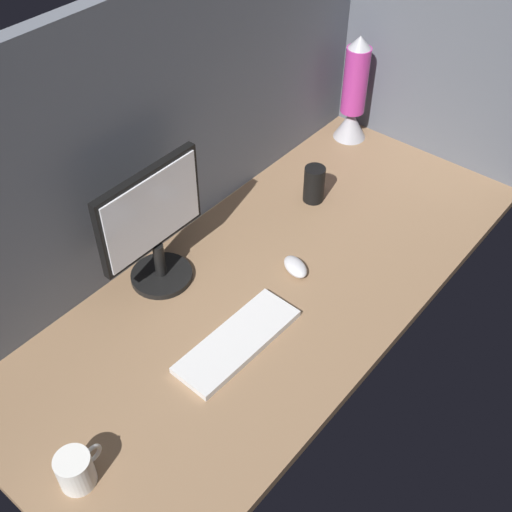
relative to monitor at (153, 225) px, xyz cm
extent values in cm
cube|color=#8C6B4C|center=(21.95, -25.09, -21.61)|extent=(180.00, 80.00, 3.00)
cube|color=#565B66|center=(21.95, 12.41, 18.59)|extent=(180.00, 5.00, 77.39)
cube|color=#565B66|center=(109.45, -25.09, 18.59)|extent=(5.00, 80.00, 77.39)
cylinder|color=black|center=(0.00, -0.59, -19.21)|extent=(18.00, 18.00, 1.80)
cylinder|color=black|center=(0.00, -0.59, -12.81)|extent=(3.20, 3.20, 11.00)
cube|color=black|center=(0.00, 0.41, 5.05)|extent=(34.88, 2.40, 24.71)
cube|color=white|center=(0.00, -0.99, 5.05)|extent=(32.48, 0.60, 22.31)
cube|color=silver|center=(-4.30, -33.68, -19.11)|extent=(37.39, 14.16, 2.00)
ellipsoid|color=silver|center=(27.16, -28.96, -18.41)|extent=(8.94, 11.03, 3.40)
cylinder|color=black|center=(58.02, -13.07, -13.81)|extent=(6.93, 6.93, 12.60)
cylinder|color=white|center=(-55.97, -31.86, -15.55)|extent=(8.09, 8.09, 9.12)
torus|color=white|center=(-51.12, -31.86, -15.09)|extent=(5.01, 1.00, 5.01)
cone|color=#A5A5AD|center=(97.55, -1.19, -14.61)|extent=(12.08, 12.08, 10.99)
cylinder|color=#B2338C|center=(97.55, -1.19, 2.96)|extent=(8.79, 8.79, 24.17)
cone|color=#A5A5AD|center=(97.55, -1.19, 17.25)|extent=(7.91, 7.91, 4.39)
camera|label=1|loc=(-83.18, -105.41, 113.76)|focal=44.83mm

